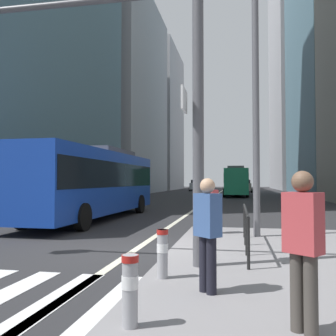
# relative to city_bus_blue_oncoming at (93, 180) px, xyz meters

# --- Properties ---
(ground_plane) EXTENTS (160.00, 160.00, 0.00)m
(ground_plane) POSITION_rel_city_bus_blue_oncoming_xyz_m (3.96, 13.09, -1.84)
(ground_plane) COLOR #28282B
(lane_centre_line) EXTENTS (0.20, 80.00, 0.01)m
(lane_centre_line) POSITION_rel_city_bus_blue_oncoming_xyz_m (3.96, 23.09, -1.83)
(lane_centre_line) COLOR beige
(lane_centre_line) RESTS_ON ground
(office_tower_left_mid) EXTENTS (13.08, 22.27, 28.87)m
(office_tower_left_mid) POSITION_rel_city_bus_blue_oncoming_xyz_m (-12.04, 35.54, 12.60)
(office_tower_left_mid) COLOR #9E9EA3
(office_tower_left_mid) RESTS_ON ground
(office_tower_left_far) EXTENTS (13.15, 17.82, 29.05)m
(office_tower_left_far) POSITION_rel_city_bus_blue_oncoming_xyz_m (-12.04, 58.10, 12.69)
(office_tower_left_far) COLOR #9E9EA3
(office_tower_left_far) RESTS_ON ground
(office_tower_right_far) EXTENTS (12.76, 25.80, 52.90)m
(office_tower_right_far) POSITION_rel_city_bus_blue_oncoming_xyz_m (20.96, 64.73, 24.61)
(office_tower_right_far) COLOR #9E9EA3
(office_tower_right_far) RESTS_ON ground
(city_bus_blue_oncoming) EXTENTS (2.83, 11.52, 3.40)m
(city_bus_blue_oncoming) POSITION_rel_city_bus_blue_oncoming_xyz_m (0.00, 0.00, 0.00)
(city_bus_blue_oncoming) COLOR #14389E
(city_bus_blue_oncoming) RESTS_ON ground
(sedan_white_oncoming) EXTENTS (2.13, 4.35, 1.94)m
(sedan_white_oncoming) POSITION_rel_city_bus_blue_oncoming_xyz_m (-3.33, -0.66, -0.85)
(sedan_white_oncoming) COLOR silver
(sedan_white_oncoming) RESTS_ON ground
(city_bus_red_receding) EXTENTS (2.88, 11.31, 3.40)m
(city_bus_red_receding) POSITION_rel_city_bus_blue_oncoming_xyz_m (6.36, 27.13, -0.00)
(city_bus_red_receding) COLOR #198456
(city_bus_red_receding) RESTS_ON ground
(car_oncoming_mid) EXTENTS (2.06, 4.02, 1.94)m
(car_oncoming_mid) POSITION_rel_city_bus_blue_oncoming_xyz_m (-0.44, 46.65, -0.85)
(car_oncoming_mid) COLOR silver
(car_oncoming_mid) RESTS_ON ground
(car_receding_near) EXTENTS (2.09, 4.37, 1.94)m
(car_receding_near) POSITION_rel_city_bus_blue_oncoming_xyz_m (7.79, 40.57, -0.85)
(car_receding_near) COLOR #B2A899
(car_receding_near) RESTS_ON ground
(traffic_signal_gantry) EXTENTS (6.82, 0.65, 6.00)m
(traffic_signal_gantry) POSITION_rel_city_bus_blue_oncoming_xyz_m (3.52, -8.88, 2.31)
(traffic_signal_gantry) COLOR #515156
(traffic_signal_gantry) RESTS_ON median_island
(street_lamp_post) EXTENTS (5.50, 0.32, 8.00)m
(street_lamp_post) POSITION_rel_city_bus_blue_oncoming_xyz_m (7.13, -4.83, 3.45)
(street_lamp_post) COLOR #56565B
(street_lamp_post) RESTS_ON median_island
(bollard_front) EXTENTS (0.20, 0.20, 0.81)m
(bollard_front) POSITION_rel_city_bus_blue_oncoming_xyz_m (5.37, -11.91, -1.24)
(bollard_front) COLOR #99999E
(bollard_front) RESTS_ON median_island
(bollard_left) EXTENTS (0.20, 0.20, 0.82)m
(bollard_left) POSITION_rel_city_bus_blue_oncoming_xyz_m (5.31, -9.84, -1.23)
(bollard_left) COLOR #99999E
(bollard_left) RESTS_ON median_island
(pedestrian_railing) EXTENTS (0.06, 3.93, 0.98)m
(pedestrian_railing) POSITION_rel_city_bus_blue_oncoming_xyz_m (6.76, -7.02, -0.97)
(pedestrian_railing) COLOR black
(pedestrian_railing) RESTS_ON median_island
(pedestrian_waiting) EXTENTS (0.44, 0.44, 1.68)m
(pedestrian_waiting) POSITION_rel_city_bus_blue_oncoming_xyz_m (6.13, -10.49, -0.75)
(pedestrian_waiting) COLOR black
(pedestrian_waiting) RESTS_ON median_island
(pedestrian_walking) EXTENTS (0.45, 0.43, 1.76)m
(pedestrian_walking) POSITION_rel_city_bus_blue_oncoming_xyz_m (7.27, -11.72, -0.71)
(pedestrian_walking) COLOR #423D38
(pedestrian_walking) RESTS_ON median_island
(pedestrian_far) EXTENTS (0.43, 0.44, 1.58)m
(pedestrian_far) POSITION_rel_city_bus_blue_oncoming_xyz_m (5.79, -4.46, -0.82)
(pedestrian_far) COLOR #2D334C
(pedestrian_far) RESTS_ON median_island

